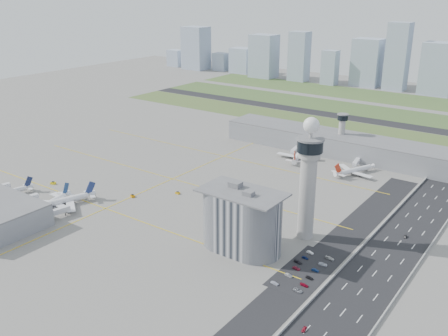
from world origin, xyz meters
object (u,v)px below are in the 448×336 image
Objects in this scene: jet_bridge_far_1 at (358,161)px; car_lot_2 at (296,268)px; car_lot_1 at (289,275)px; car_lot_6 at (298,290)px; control_tower at (308,174)px; tug_2 at (133,196)px; airplane_far_a at (299,152)px; airplane_far_b at (356,167)px; airplane_near_a at (4,190)px; car_lot_4 at (305,258)px; car_hw_0 at (304,329)px; car_lot_3 at (298,262)px; car_lot_8 at (309,278)px; car_lot_11 at (330,258)px; jet_bridge_near_2 at (47,217)px; tug_5 at (309,168)px; airplane_near_c at (62,197)px; car_lot_0 at (275,283)px; car_lot_7 at (304,285)px; tug_1 at (61,196)px; airplane_near_b at (48,200)px; tug_4 at (312,170)px; car_lot_9 at (315,270)px; secondary_tower at (342,130)px; tug_3 at (178,193)px; car_lot_5 at (310,252)px; car_hw_1 at (405,236)px; tug_0 at (53,183)px; car_lot_10 at (323,264)px; jet_bridge_far_0 at (298,149)px; admin_building at (242,221)px; jet_bridge_near_1 at (15,204)px.

jet_bridge_far_1 is 159.04m from car_lot_2.
car_lot_1 is 0.89× the size of car_lot_6.
control_tower reaches higher than tug_2.
airplane_far_a is 48.57m from airplane_far_b.
airplane_near_a is 10.42× the size of car_lot_4.
airplane_near_a is 10.29× the size of car_hw_0.
car_lot_3 reaches higher than car_lot_4.
airplane_far_a is 11.71× the size of car_hw_0.
car_lot_11 is (0.25, 21.21, 0.03)m from car_lot_8.
airplane_near_a is 2.50× the size of jet_bridge_near_2.
tug_5 is (-44.84, 93.88, -34.04)m from control_tower.
airplane_far_b is 2.66× the size of jet_bridge_far_1.
airplane_near_c reaches higher than airplane_far_a.
car_lot_0 is 1.00× the size of car_lot_7.
tug_1 reaches higher than car_lot_2.
airplane_near_b is 178.22m from tug_4.
car_lot_9 is at bearing -21.27° from car_lot_0.
secondary_tower reaches higher than airplane_near_b.
car_hw_0 is at bearing 6.00° from jet_bridge_far_1.
car_lot_5 is (102.38, -18.94, -0.17)m from tug_3.
car_lot_0 is 1.13× the size of car_hw_1.
airplane_near_a reaches higher than jet_bridge_far_1.
airplane_far_a is at bearing 161.69° from airplane_near_a.
tug_0 is 181.41m from car_lot_5.
control_tower reaches higher than car_lot_8.
tug_5 is (17.54, -17.38, -4.57)m from airplane_far_a.
car_lot_4 is at bearing 84.98° from car_lot_10.
car_hw_0 is (105.38, -193.19, -2.27)m from jet_bridge_far_0.
airplane_near_b reaches higher than car_lot_9.
car_lot_5 is 11.91m from car_lot_10.
jet_bridge_far_0 is 185.29m from tug_0.
car_lot_10 is at bearing 12.20° from admin_building.
airplane_near_a is 12.82× the size of tug_3.
jet_bridge_far_1 reaches higher than car_lot_5.
control_tower is at bearing -51.10° from jet_bridge_near_2.
airplane_near_a is 107.80m from tug_3.
tug_5 is at bearing -49.51° from jet_bridge_far_1.
car_lot_1 is 37.94m from car_hw_0.
car_lot_8 reaches higher than car_lot_10.
control_tower reaches higher than car_hw_1.
car_lot_5 is 1.10× the size of car_hw_0.
airplane_far_a is at bearing 33.58° from car_lot_1.
car_lot_2 is at bearing -167.28° from car_lot_5.
car_lot_10 is at bearing -149.65° from tug_1.
tug_1 is at bearing -166.76° from car_hw_1.
car_lot_0 is at bearing 157.62° from car_lot_10.
car_lot_6 is 80.39m from car_hw_1.
car_lot_1 is at bearing -171.11° from airplane_far_a.
jet_bridge_near_1 is at bearing 135.35° from airplane_far_a.
car_lot_5 is at bearing 98.08° from car_lot_11.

